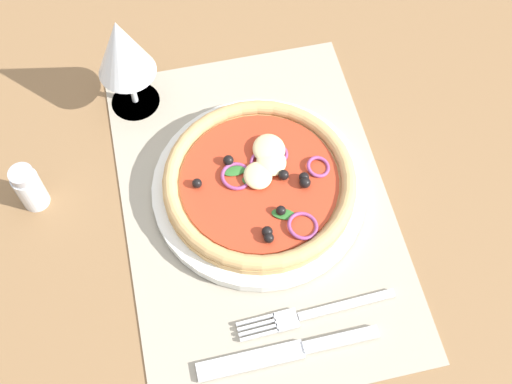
# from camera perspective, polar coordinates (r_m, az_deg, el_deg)

# --- Properties ---
(ground_plane) EXTENTS (1.90, 1.40, 0.02)m
(ground_plane) POSITION_cam_1_polar(r_m,az_deg,el_deg) (0.81, 0.09, -1.72)
(ground_plane) COLOR olive
(placemat) EXTENTS (0.46, 0.32, 0.00)m
(placemat) POSITION_cam_1_polar(r_m,az_deg,el_deg) (0.80, 0.09, -1.26)
(placemat) COLOR #A39984
(placemat) RESTS_ON ground_plane
(plate) EXTENTS (0.26, 0.26, 0.01)m
(plate) POSITION_cam_1_polar(r_m,az_deg,el_deg) (0.80, 0.30, 0.29)
(plate) COLOR silver
(plate) RESTS_ON placemat
(pizza) EXTENTS (0.23, 0.23, 0.03)m
(pizza) POSITION_cam_1_polar(r_m,az_deg,el_deg) (0.78, 0.35, 0.98)
(pizza) COLOR tan
(pizza) RESTS_ON plate
(fork) EXTENTS (0.02, 0.18, 0.00)m
(fork) POSITION_cam_1_polar(r_m,az_deg,el_deg) (0.74, 4.51, -10.53)
(fork) COLOR silver
(fork) RESTS_ON placemat
(knife) EXTENTS (0.02, 0.20, 0.01)m
(knife) POSITION_cam_1_polar(r_m,az_deg,el_deg) (0.73, 2.67, -13.68)
(knife) COLOR silver
(knife) RESTS_ON placemat
(wine_glass) EXTENTS (0.07, 0.07, 0.15)m
(wine_glass) POSITION_cam_1_polar(r_m,az_deg,el_deg) (0.82, -11.50, 11.93)
(wine_glass) COLOR silver
(wine_glass) RESTS_ON ground_plane
(pepper_shaker) EXTENTS (0.03, 0.03, 0.07)m
(pepper_shaker) POSITION_cam_1_polar(r_m,az_deg,el_deg) (0.82, -19.02, 0.35)
(pepper_shaker) COLOR silver
(pepper_shaker) RESTS_ON ground_plane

